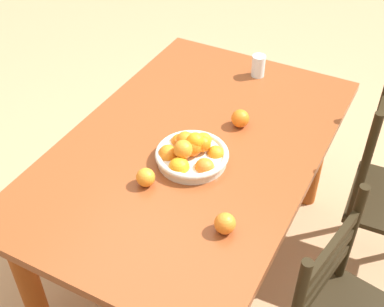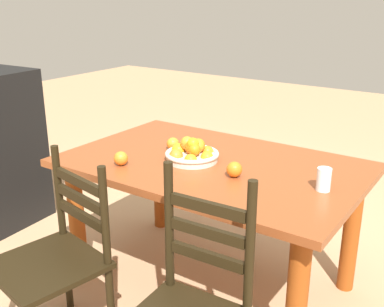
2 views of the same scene
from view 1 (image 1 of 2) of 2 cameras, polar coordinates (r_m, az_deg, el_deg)
ground_plane at (r=2.59m, az=0.02°, el=-11.58°), size 12.00×12.00×0.00m
dining_table at (r=2.14m, az=0.03°, el=-1.43°), size 1.54×0.98×0.73m
fruit_bowl at (r=1.95m, az=-0.12°, el=0.01°), size 0.29×0.29×0.13m
orange_loose_0 at (r=1.71m, az=3.72°, el=-7.82°), size 0.07×0.07×0.07m
orange_loose_1 at (r=1.87m, az=-5.21°, el=-2.68°), size 0.07×0.07×0.07m
orange_loose_2 at (r=2.15m, az=5.42°, el=3.93°), size 0.08×0.08×0.08m
drinking_glass at (r=2.48m, az=7.44°, el=9.71°), size 0.06×0.06×0.11m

